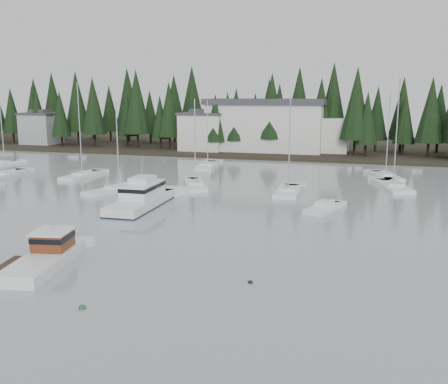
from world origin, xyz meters
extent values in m
plane|color=gray|center=(0.00, 0.00, 0.00)|extent=(260.00, 260.00, 0.00)
cube|color=black|center=(0.00, 97.00, 0.00)|extent=(240.00, 54.00, 1.00)
cube|color=silver|center=(-18.00, 79.00, 4.25)|extent=(9.00, 7.00, 7.50)
cube|color=#38383D|center=(-18.00, 79.00, 8.25)|extent=(9.54, 7.42, 0.50)
cube|color=#38383D|center=(-18.00, 79.00, 8.85)|extent=(4.95, 3.85, 0.80)
cube|color=#999EA0|center=(-60.00, 81.00, 4.00)|extent=(8.00, 7.00, 7.00)
cube|color=#38383D|center=(-60.00, 81.00, 7.75)|extent=(8.48, 7.42, 0.50)
cube|color=#38383D|center=(-60.00, 81.00, 8.35)|extent=(4.40, 3.85, 0.80)
cube|color=silver|center=(-5.00, 82.00, 5.50)|extent=(24.00, 10.00, 10.00)
cube|color=#38383D|center=(-5.00, 82.00, 10.80)|extent=(25.00, 11.00, 1.20)
cube|color=silver|center=(7.00, 84.00, 4.00)|extent=(10.00, 8.00, 7.00)
cube|color=white|center=(-5.43, 7.17, 0.10)|extent=(4.58, 9.23, 1.28)
cube|color=white|center=(-5.43, 7.17, 0.79)|extent=(4.49, 9.05, 0.12)
cube|color=#4E240F|center=(-5.77, 8.90, 1.47)|extent=(2.88, 3.06, 1.37)
cube|color=white|center=(-5.77, 8.90, 2.21)|extent=(3.23, 3.47, 0.12)
cube|color=black|center=(-5.77, 8.90, 1.75)|extent=(2.94, 3.12, 0.39)
cylinder|color=#A5A8AD|center=(-5.77, 8.90, 3.04)|extent=(0.08, 0.08, 1.57)
cube|color=black|center=(-7.84, 6.70, -0.05)|extent=(1.76, 3.31, 0.54)
cube|color=white|center=(-7.36, 27.15, 0.16)|extent=(4.21, 12.08, 1.74)
cube|color=#0D1A32|center=(-7.36, 27.15, 0.03)|extent=(4.25, 12.14, 0.24)
cube|color=white|center=(-7.38, 27.75, 1.84)|extent=(3.29, 6.33, 1.57)
cube|color=black|center=(-7.38, 27.75, 2.22)|extent=(3.37, 6.39, 0.43)
cube|color=white|center=(-7.38, 27.75, 2.98)|extent=(2.35, 3.20, 0.71)
cylinder|color=#A5A8AD|center=(-7.38, 27.75, 3.85)|extent=(0.10, 0.10, 1.19)
cube|color=white|center=(7.08, 39.69, -0.03)|extent=(3.21, 8.35, 1.05)
cube|color=white|center=(7.08, 39.69, 0.62)|extent=(2.13, 2.88, 0.30)
cylinder|color=#A5A8AD|center=(7.08, 39.69, 6.23)|extent=(0.14, 0.14, 11.46)
cube|color=white|center=(-14.43, 35.19, -0.03)|extent=(5.82, 10.81, 1.05)
cube|color=white|center=(-14.43, 35.19, 0.62)|extent=(2.79, 3.96, 0.30)
cylinder|color=#A5A8AD|center=(-14.43, 35.19, 5.99)|extent=(0.14, 0.14, 10.98)
cube|color=white|center=(-25.04, 43.25, -0.03)|extent=(2.86, 8.72, 1.05)
cube|color=white|center=(-25.04, 43.25, 0.62)|extent=(1.90, 3.00, 0.30)
cylinder|color=#A5A8AD|center=(-25.04, 43.25, 7.32)|extent=(0.14, 0.14, 13.63)
cube|color=white|center=(19.95, 47.32, -0.03)|extent=(5.31, 9.90, 1.05)
cube|color=white|center=(19.95, 47.32, 0.62)|extent=(2.82, 3.64, 0.30)
cylinder|color=#A5A8AD|center=(19.95, 47.32, 7.50)|extent=(0.14, 0.14, 13.99)
cube|color=white|center=(-10.08, 58.57, -0.03)|extent=(4.33, 10.47, 1.05)
cube|color=white|center=(-10.08, 58.57, 0.62)|extent=(2.49, 3.71, 0.30)
cylinder|color=#A5A8AD|center=(-10.08, 58.57, 5.96)|extent=(0.14, 0.14, 10.92)
cube|color=white|center=(19.10, 55.62, -0.03)|extent=(5.48, 8.92, 1.05)
cube|color=white|center=(19.10, 55.62, 0.62)|extent=(2.77, 3.37, 0.30)
cylinder|color=#A5A8AD|center=(19.10, 55.62, 6.71)|extent=(0.14, 0.14, 12.42)
cube|color=white|center=(-36.71, 40.50, -0.03)|extent=(4.03, 9.72, 1.05)
cube|color=white|center=(-36.71, 40.50, 0.62)|extent=(2.31, 3.45, 0.30)
cylinder|color=#A5A8AD|center=(-36.71, 40.50, 6.64)|extent=(0.14, 0.14, 12.27)
cube|color=white|center=(-5.84, 40.71, -0.03)|extent=(6.24, 9.61, 1.05)
cube|color=white|center=(-5.84, 40.71, 0.62)|extent=(2.95, 3.65, 0.30)
cylinder|color=#A5A8AD|center=(-5.84, 40.71, 6.13)|extent=(0.14, 0.14, 11.26)
cube|color=white|center=(12.42, 31.41, 0.05)|extent=(4.08, 6.56, 0.90)
cube|color=white|center=(12.42, 31.41, 0.75)|extent=(2.05, 2.36, 0.55)
sphere|color=#145933|center=(1.26, 1.69, 0.00)|extent=(0.47, 0.47, 0.47)
sphere|color=black|center=(9.75, 8.48, 0.00)|extent=(0.36, 0.36, 0.36)
camera|label=1|loc=(17.14, -22.18, 12.40)|focal=40.00mm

